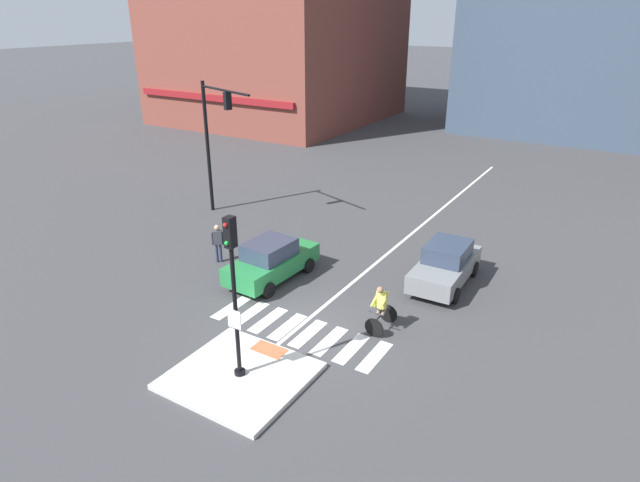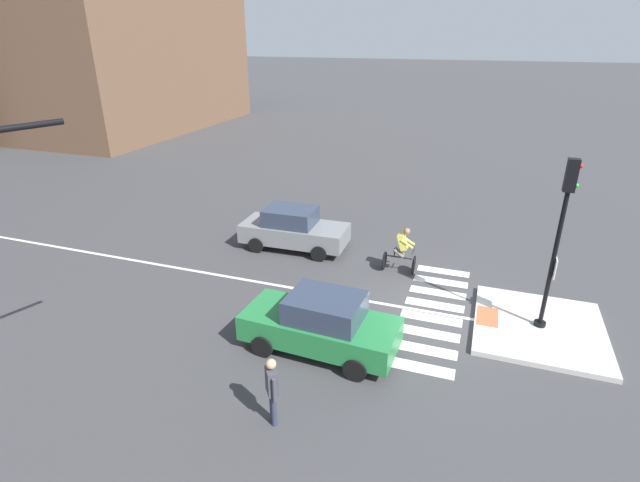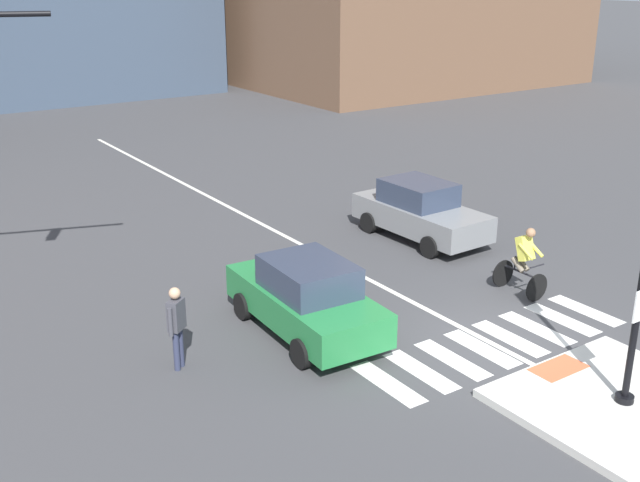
{
  "view_description": "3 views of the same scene",
  "coord_description": "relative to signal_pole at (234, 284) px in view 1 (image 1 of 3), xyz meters",
  "views": [
    {
      "loc": [
        8.69,
        -12.61,
        9.78
      ],
      "look_at": [
        -1.08,
        3.26,
        1.83
      ],
      "focal_mm": 30.37,
      "sensor_mm": 36.0,
      "label": 1
    },
    {
      "loc": [
        -13.07,
        -0.85,
        7.83
      ],
      "look_at": [
        1.2,
        4.17,
        1.26
      ],
      "focal_mm": 27.07,
      "sensor_mm": 36.0,
      "label": 2
    },
    {
      "loc": [
        -10.91,
        -9.56,
        7.26
      ],
      "look_at": [
        -1.27,
        4.63,
        1.14
      ],
      "focal_mm": 43.22,
      "sensor_mm": 36.0,
      "label": 3
    }
  ],
  "objects": [
    {
      "name": "crosswalk_stripe_h",
      "position": [
        2.85,
        2.99,
        -3.05
      ],
      "size": [
        0.44,
        1.8,
        0.01
      ],
      "primitive_type": "cube",
      "color": "silver",
      "rests_on": "ground"
    },
    {
      "name": "crosswalk_stripe_g",
      "position": [
        2.03,
        2.99,
        -3.05
      ],
      "size": [
        0.44,
        1.8,
        0.01
      ],
      "primitive_type": "cube",
      "color": "silver",
      "rests_on": "ground"
    },
    {
      "name": "crosswalk_stripe_a",
      "position": [
        -2.85,
        2.99,
        -3.05
      ],
      "size": [
        0.44,
        1.8,
        0.01
      ],
      "primitive_type": "cube",
      "color": "silver",
      "rests_on": "ground"
    },
    {
      "name": "ground_plane",
      "position": [
        0.0,
        2.91,
        -3.05
      ],
      "size": [
        300.0,
        300.0,
        0.0
      ],
      "primitive_type": "plane",
      "color": "#3D3D3F"
    },
    {
      "name": "pedestrian_at_curb_left",
      "position": [
        -5.78,
        5.69,
        -2.07
      ],
      "size": [
        0.46,
        0.39,
        1.67
      ],
      "color": "#2D334C",
      "rests_on": "ground"
    },
    {
      "name": "traffic_island",
      "position": [
        0.0,
        0.01,
        -2.98
      ],
      "size": [
        3.75,
        3.53,
        0.15
      ],
      "primitive_type": "cube",
      "color": "beige",
      "rests_on": "ground"
    },
    {
      "name": "cyclist",
      "position": [
        2.33,
        4.44,
        -2.18
      ],
      "size": [
        0.68,
        1.1,
        1.68
      ],
      "color": "black",
      "rests_on": "ground"
    },
    {
      "name": "traffic_light_mast",
      "position": [
        -9.73,
        10.23,
        1.25
      ],
      "size": [
        4.05,
        1.49,
        6.65
      ],
      "color": "black",
      "rests_on": "ground"
    },
    {
      "name": "signal_pole",
      "position": [
        0.0,
        0.0,
        0.0
      ],
      "size": [
        0.44,
        0.38,
        4.83
      ],
      "color": "black",
      "rests_on": "traffic_island"
    },
    {
      "name": "lane_centre_line",
      "position": [
        -0.07,
        12.91,
        -3.05
      ],
      "size": [
        0.14,
        28.0,
        0.01
      ],
      "primitive_type": "cube",
      "color": "silver",
      "rests_on": "ground"
    },
    {
      "name": "building_corner_left",
      "position": [
        -23.03,
        34.52,
        7.66
      ],
      "size": [
        18.7,
        19.67,
        21.39
      ],
      "color": "brown",
      "rests_on": "ground"
    },
    {
      "name": "car_green_westbound_near",
      "position": [
        -2.94,
        5.58,
        -2.24
      ],
      "size": [
        2.0,
        4.18,
        1.64
      ],
      "color": "#237A3D",
      "rests_on": "ground"
    },
    {
      "name": "crosswalk_stripe_d",
      "position": [
        -0.41,
        2.99,
        -3.05
      ],
      "size": [
        0.44,
        1.8,
        0.01
      ],
      "primitive_type": "cube",
      "color": "silver",
      "rests_on": "ground"
    },
    {
      "name": "crosswalk_stripe_c",
      "position": [
        -1.22,
        2.99,
        -3.05
      ],
      "size": [
        0.44,
        1.8,
        0.01
      ],
      "primitive_type": "cube",
      "color": "silver",
      "rests_on": "ground"
    },
    {
      "name": "crosswalk_stripe_f",
      "position": [
        1.22,
        2.99,
        -3.05
      ],
      "size": [
        0.44,
        1.8,
        0.01
      ],
      "primitive_type": "cube",
      "color": "silver",
      "rests_on": "ground"
    },
    {
      "name": "crosswalk_stripe_b",
      "position": [
        -2.03,
        2.99,
        -3.05
      ],
      "size": [
        0.44,
        1.8,
        0.01
      ],
      "primitive_type": "cube",
      "color": "silver",
      "rests_on": "ground"
    },
    {
      "name": "tactile_pad_front",
      "position": [
        0.0,
        1.42,
        -2.9
      ],
      "size": [
        1.1,
        0.6,
        0.01
      ],
      "primitive_type": "cube",
      "color": "#DB5B38",
      "rests_on": "traffic_island"
    },
    {
      "name": "crosswalk_stripe_e",
      "position": [
        0.41,
        2.99,
        -3.05
      ],
      "size": [
        0.44,
        1.8,
        0.01
      ],
      "primitive_type": "cube",
      "color": "silver",
      "rests_on": "ground"
    },
    {
      "name": "car_grey_eastbound_mid",
      "position": [
        2.98,
        8.79,
        -2.24
      ],
      "size": [
        1.93,
        4.14,
        1.64
      ],
      "color": "slate",
      "rests_on": "ground"
    }
  ]
}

